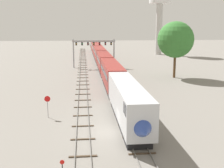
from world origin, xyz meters
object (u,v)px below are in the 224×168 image
passenger_train (102,58)px  trackside_tree_left (176,40)px  water_tower (160,3)px  signal_gantry (94,46)px  stop_sign (48,104)px

passenger_train → trackside_tree_left: (15.48, -19.40, 6.02)m
passenger_train → trackside_tree_left: size_ratio=9.14×
water_tower → signal_gantry: bearing=-128.7°
trackside_tree_left → stop_sign: bearing=-133.8°
signal_gantry → water_tower: bearing=51.3°
passenger_train → signal_gantry: size_ratio=9.62×
water_tower → stop_sign: water_tower is taller
water_tower → trackside_tree_left: 55.73m
passenger_train → signal_gantry: bearing=-150.3°
passenger_train → trackside_tree_left: bearing=-51.4°
water_tower → trackside_tree_left: bearing=-101.1°
signal_gantry → passenger_train: bearing=29.7°
signal_gantry → trackside_tree_left: 25.49m
signal_gantry → stop_sign: size_ratio=4.20×
passenger_train → water_tower: water_tower is taller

